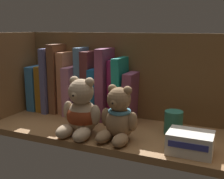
# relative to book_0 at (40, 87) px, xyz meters

# --- Properties ---
(shelf_board) EXTENTS (0.78, 0.27, 0.02)m
(shelf_board) POSITION_rel_book_0_xyz_m (0.36, -0.11, -0.09)
(shelf_board) COLOR olive
(shelf_board) RESTS_ON ground
(shelf_back_panel) EXTENTS (0.80, 0.01, 0.31)m
(shelf_back_panel) POSITION_rel_book_0_xyz_m (0.36, 0.03, 0.05)
(shelf_back_panel) COLOR brown
(shelf_back_panel) RESTS_ON ground
(shelf_side_panel_left) EXTENTS (0.02, 0.29, 0.31)m
(shelf_side_panel_left) POSITION_rel_book_0_xyz_m (-0.04, -0.11, 0.05)
(shelf_side_panel_left) COLOR olive
(shelf_side_panel_left) RESTS_ON ground
(book_0) EXTENTS (0.03, 0.13, 0.16)m
(book_0) POSITION_rel_book_0_xyz_m (0.00, 0.00, 0.00)
(book_0) COLOR #367AB8
(book_0) RESTS_ON shelf_board
(book_1) EXTENTS (0.03, 0.12, 0.17)m
(book_1) POSITION_rel_book_0_xyz_m (0.04, 0.00, 0.00)
(book_1) COLOR #A8711F
(book_1) RESTS_ON shelf_board
(book_2) EXTENTS (0.02, 0.15, 0.23)m
(book_2) POSITION_rel_book_0_xyz_m (0.06, 0.00, 0.03)
(book_2) COLOR slate
(book_2) RESTS_ON shelf_board
(book_3) EXTENTS (0.03, 0.12, 0.25)m
(book_3) POSITION_rel_book_0_xyz_m (0.09, 0.00, 0.04)
(book_3) COLOR brown
(book_3) RESTS_ON shelf_board
(book_4) EXTENTS (0.03, 0.10, 0.22)m
(book_4) POSITION_rel_book_0_xyz_m (0.12, 0.00, 0.03)
(book_4) COLOR tan
(book_4) RESTS_ON shelf_board
(book_5) EXTENTS (0.03, 0.14, 0.17)m
(book_5) POSITION_rel_book_0_xyz_m (0.16, 0.00, 0.00)
(book_5) COLOR #B06F8E
(book_5) RESTS_ON shelf_board
(book_6) EXTENTS (0.02, 0.09, 0.24)m
(book_6) POSITION_rel_book_0_xyz_m (0.19, 0.00, 0.04)
(book_6) COLOR #557EA4
(book_6) RESTS_ON shelf_board
(book_7) EXTENTS (0.03, 0.10, 0.22)m
(book_7) POSITION_rel_book_0_xyz_m (0.22, 0.00, 0.03)
(book_7) COLOR brown
(book_7) RESTS_ON shelf_board
(book_8) EXTENTS (0.03, 0.13, 0.17)m
(book_8) POSITION_rel_book_0_xyz_m (0.25, 0.00, 0.00)
(book_8) COLOR #17548D
(book_8) RESTS_ON shelf_board
(book_9) EXTENTS (0.03, 0.14, 0.24)m
(book_9) POSITION_rel_book_0_xyz_m (0.28, 0.00, 0.04)
(book_9) COLOR #7B3959
(book_9) RESTS_ON shelf_board
(book_10) EXTENTS (0.02, 0.10, 0.20)m
(book_10) POSITION_rel_book_0_xyz_m (0.31, 0.00, 0.02)
(book_10) COLOR #8B184F
(book_10) RESTS_ON shelf_board
(book_11) EXTENTS (0.03, 0.13, 0.21)m
(book_11) POSITION_rel_book_0_xyz_m (0.34, 0.00, 0.02)
(book_11) COLOR #178679
(book_11) RESTS_ON shelf_board
(book_12) EXTENTS (0.04, 0.12, 0.16)m
(book_12) POSITION_rel_book_0_xyz_m (0.37, 0.00, -0.00)
(book_12) COLOR #783C59
(book_12) RESTS_ON shelf_board
(teddy_bear_larger) EXTENTS (0.12, 0.13, 0.17)m
(teddy_bear_larger) POSITION_rel_book_0_xyz_m (0.28, -0.18, -0.02)
(teddy_bear_larger) COLOR tan
(teddy_bear_larger) RESTS_ON shelf_board
(teddy_bear_smaller) EXTENTS (0.11, 0.11, 0.15)m
(teddy_bear_smaller) POSITION_rel_book_0_xyz_m (0.40, -0.18, -0.02)
(teddy_bear_smaller) COLOR #93704C
(teddy_bear_smaller) RESTS_ON shelf_board
(pillar_candle) EXTENTS (0.05, 0.05, 0.07)m
(pillar_candle) POSITION_rel_book_0_xyz_m (0.53, -0.07, -0.05)
(pillar_candle) COLOR #2D7A66
(pillar_candle) RESTS_ON shelf_board
(small_product_box) EXTENTS (0.11, 0.08, 0.05)m
(small_product_box) POSITION_rel_book_0_xyz_m (0.59, -0.18, -0.06)
(small_product_box) COLOR silver
(small_product_box) RESTS_ON shelf_board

